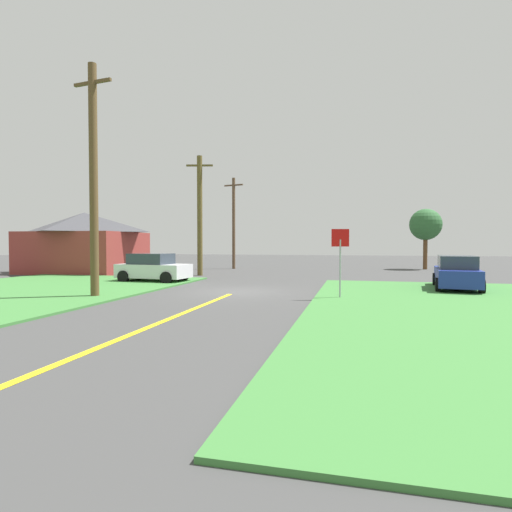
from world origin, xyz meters
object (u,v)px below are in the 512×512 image
Objects in this scene: stop_sign at (340,251)px; utility_pole_far at (234,222)px; car_on_crossroad at (457,273)px; parked_car_near_building at (153,268)px; oak_tree_left at (426,225)px; utility_pole_mid at (200,215)px; barn at (85,243)px; utility_pole_near at (94,179)px.

utility_pole_far reaches higher than stop_sign.
car_on_crossroad is 1.12× the size of parked_car_near_building.
utility_pole_mid is at bearing -146.20° from oak_tree_left.
car_on_crossroad is at bearing -152.09° from stop_sign.
car_on_crossroad is 25.24m from barn.
utility_pole_mid reaches higher than car_on_crossroad.
utility_pole_near is 15.89m from barn.
utility_pole_mid is at bearing -58.24° from stop_sign.
oak_tree_left is (16.00, 22.52, -1.01)m from utility_pole_near.
utility_pole_far is (-14.85, 13.19, 3.26)m from car_on_crossroad.
oak_tree_left reaches higher than parked_car_near_building.
parked_car_near_building is 13.30m from utility_pole_far.
utility_pole_near reaches higher than stop_sign.
stop_sign is 14.07m from utility_pole_mid.
car_on_crossroad is 16.24m from utility_pole_mid.
utility_pole_mid is 1.04× the size of utility_pole_far.
utility_pole_near is at bearing -89.96° from utility_pole_far.
utility_pole_near is at bearing -125.40° from oak_tree_left.
utility_pole_near reaches higher than car_on_crossroad.
stop_sign is 6.93m from car_on_crossroad.
parked_car_near_building is 6.17m from utility_pole_mid.
stop_sign is 21.72m from oak_tree_left.
parked_car_near_building is (-15.75, 0.33, -0.00)m from car_on_crossroad.
utility_pole_near is (-14.83, -6.29, 3.96)m from car_on_crossroad.
utility_pole_mid is (-9.74, 9.91, 2.25)m from stop_sign.
stop_sign is at bearing 138.37° from car_on_crossroad.
car_on_crossroad is at bearing -41.62° from utility_pole_far.
oak_tree_left reaches higher than car_on_crossroad.
car_on_crossroad is 20.13m from utility_pole_far.
oak_tree_left is at bearing 48.62° from parked_car_near_building.
utility_pole_mid is 1.05× the size of barn.
oak_tree_left is at bearing 3.59° from car_on_crossroad.
utility_pole_mid is at bearing -90.59° from utility_pole_far.
parked_car_near_building is 23.40m from oak_tree_left.
utility_pole_near is at bearing -1.97° from stop_sign.
utility_pole_far is 1.02× the size of barn.
utility_pole_far reaches higher than car_on_crossroad.
barn is at bearing -158.46° from oak_tree_left.
car_on_crossroad and parked_car_near_building have the same top height.
utility_pole_far is (0.90, 12.86, 3.26)m from parked_car_near_building.
parked_car_near_building is at bearing 96.51° from car_on_crossroad.
utility_pole_far is at bearing 91.39° from parked_car_near_building.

